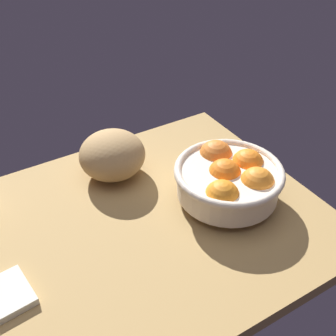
{
  "coord_description": "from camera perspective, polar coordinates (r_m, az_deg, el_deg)",
  "views": [
    {
      "loc": [
        -24.51,
        -56.78,
        61.69
      ],
      "look_at": [
        14.28,
        7.18,
        5.0
      ],
      "focal_mm": 46.14,
      "sensor_mm": 36.0,
      "label": 1
    }
  ],
  "objects": [
    {
      "name": "ground_plane",
      "position": [
        0.88,
        -5.57,
        -8.69
      ],
      "size": [
        80.6,
        59.97,
        3.0
      ],
      "primitive_type": "cube",
      "color": "#A7854D"
    },
    {
      "name": "fruit_bowl",
      "position": [
        0.91,
        8.15,
        -1.37
      ],
      "size": [
        22.91,
        22.91,
        10.13
      ],
      "color": "beige",
      "rests_on": "ground"
    },
    {
      "name": "bread_loaf",
      "position": [
        0.98,
        -7.37,
        1.74
      ],
      "size": [
        15.91,
        15.69,
        10.65
      ],
      "primitive_type": "ellipsoid",
      "rotation": [
        0.0,
        0.0,
        3.2
      ],
      "color": "tan",
      "rests_on": "ground"
    }
  ]
}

